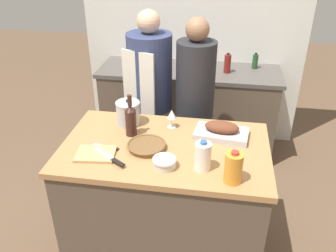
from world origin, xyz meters
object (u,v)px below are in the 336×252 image
at_px(wine_bottle_green, 131,120).
at_px(cutting_board, 96,154).
at_px(person_cook_guest, 194,103).
at_px(wicker_basket, 146,146).
at_px(mixing_bowl, 164,162).
at_px(roasting_pan, 222,131).
at_px(milk_jug, 203,156).
at_px(stock_pot, 128,113).
at_px(knife_chef, 110,158).
at_px(wine_glass_left, 172,115).
at_px(knife_paring, 107,147).
at_px(condiment_bottle_tall, 255,61).
at_px(person_cook_aproned, 150,96).
at_px(juice_jug, 233,168).
at_px(condiment_bottle_short, 227,64).
at_px(stand_mixer, 142,57).

bearing_deg(wine_bottle_green, cutting_board, -119.06).
relative_size(wine_bottle_green, person_cook_guest, 0.19).
xyz_separation_m(wicker_basket, mixing_bowl, (0.15, -0.18, 0.01)).
bearing_deg(person_cook_guest, roasting_pan, -52.67).
relative_size(mixing_bowl, milk_jug, 0.77).
xyz_separation_m(stock_pot, knife_chef, (0.01, -0.47, -0.07)).
distance_m(cutting_board, wine_glass_left, 0.61).
bearing_deg(milk_jug, wine_glass_left, 118.50).
bearing_deg(knife_paring, condiment_bottle_tall, 59.10).
bearing_deg(knife_chef, person_cook_guest, 66.68).
relative_size(knife_paring, person_cook_aproned, 0.11).
height_order(stock_pot, juice_jug, juice_jug).
relative_size(stock_pot, condiment_bottle_short, 0.98).
distance_m(juice_jug, milk_jug, 0.20).
bearing_deg(juice_jug, roasting_pan, 99.00).
xyz_separation_m(stand_mixer, person_cook_aproned, (0.19, -0.56, -0.15)).
bearing_deg(mixing_bowl, knife_chef, 178.01).
height_order(roasting_pan, person_cook_aproned, person_cook_aproned).
bearing_deg(stock_pot, wicker_basket, -56.84).
relative_size(wine_bottle_green, condiment_bottle_short, 1.49).
bearing_deg(wine_glass_left, stock_pot, -179.86).
xyz_separation_m(knife_paring, condiment_bottle_short, (0.75, 1.54, 0.08)).
height_order(knife_paring, condiment_bottle_short, condiment_bottle_short).
xyz_separation_m(stock_pot, wine_glass_left, (0.32, 0.00, 0.01)).
distance_m(stock_pot, condiment_bottle_short, 1.38).
height_order(knife_chef, stand_mixer, stand_mixer).
bearing_deg(knife_paring, stock_pot, 80.10).
xyz_separation_m(cutting_board, mixing_bowl, (0.45, -0.05, 0.03)).
xyz_separation_m(mixing_bowl, juice_jug, (0.40, -0.07, 0.06)).
relative_size(mixing_bowl, knife_chef, 0.61).
height_order(roasting_pan, condiment_bottle_tall, condiment_bottle_tall).
bearing_deg(stand_mixer, knife_paring, -86.19).
relative_size(stock_pot, knife_chef, 0.81).
height_order(knife_chef, person_cook_guest, person_cook_guest).
height_order(wine_glass_left, knife_chef, wine_glass_left).
height_order(wine_bottle_green, person_cook_guest, person_cook_guest).
bearing_deg(milk_jug, juice_jug, -27.10).
height_order(juice_jug, wine_glass_left, juice_jug).
relative_size(roasting_pan, wicker_basket, 1.50).
relative_size(wicker_basket, mixing_bowl, 1.71).
relative_size(cutting_board, stock_pot, 1.33).
height_order(cutting_board, condiment_bottle_tall, condiment_bottle_tall).
distance_m(milk_jug, knife_paring, 0.65).
relative_size(roasting_pan, stand_mixer, 1.21).
bearing_deg(person_cook_guest, juice_jug, -58.27).
bearing_deg(wine_glass_left, mixing_bowl, -86.42).
height_order(cutting_board, person_cook_aproned, person_cook_aproned).
height_order(roasting_pan, milk_jug, milk_jug).
xyz_separation_m(cutting_board, wine_glass_left, (0.42, 0.43, 0.09)).
bearing_deg(stand_mixer, wine_glass_left, -67.47).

